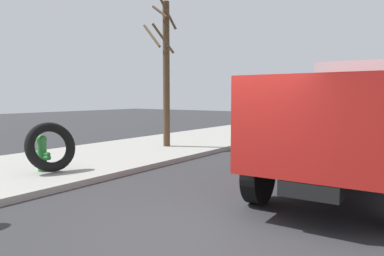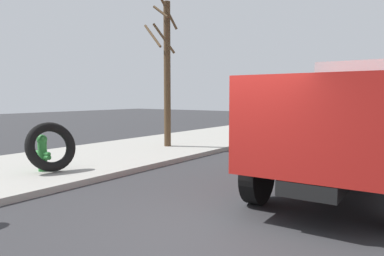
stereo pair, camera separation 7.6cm
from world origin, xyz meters
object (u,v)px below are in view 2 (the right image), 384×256
bare_tree (167,70)px  fire_hydrant (43,152)px  loose_tire (51,147)px  dump_truck_red (353,116)px

bare_tree → fire_hydrant: bearing=-176.3°
loose_tire → bare_tree: (5.38, 0.61, 2.25)m
bare_tree → dump_truck_red: bearing=-104.9°
loose_tire → dump_truck_red: (3.52, -6.42, 0.82)m
loose_tire → dump_truck_red: dump_truck_red is taller
fire_hydrant → dump_truck_red: dump_truck_red is taller
bare_tree → loose_tire: bearing=-173.6°
loose_tire → dump_truck_red: 7.36m
fire_hydrant → bare_tree: bare_tree is taller
loose_tire → dump_truck_red: bearing=-61.3°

